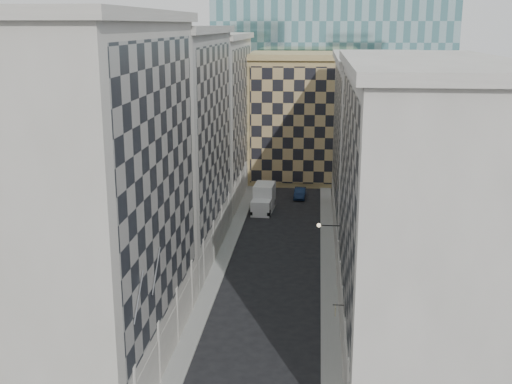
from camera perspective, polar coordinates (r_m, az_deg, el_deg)
The scene contains 13 objects.
sidewalk_west at distance 63.45m, azimuth -3.14°, elevation -6.36°, with size 1.50×100.00×0.15m, color gray.
sidewalk_east at distance 62.81m, azimuth 6.44°, elevation -6.66°, with size 1.50×100.00×0.15m, color gray.
bldg_left_a at distance 43.60m, azimuth -14.45°, elevation -0.42°, with size 10.80×22.80×23.70m.
bldg_left_b at distance 64.30m, azimuth -7.86°, elevation 4.24°, with size 10.80×22.80×22.70m.
bldg_left_c at distance 85.66m, azimuth -4.49°, elevation 6.58°, with size 10.80×22.80×21.70m.
bldg_right_a at distance 45.83m, azimuth 14.10°, elevation -1.61°, with size 10.80×26.80×20.70m.
bldg_right_b at distance 72.05m, azimuth 11.04°, elevation 4.03°, with size 10.80×28.80×19.70m.
tan_block at distance 97.36m, azimuth 4.39°, elevation 6.73°, with size 16.80×14.80×18.80m.
flagpoles_left at distance 38.82m, azimuth -9.59°, elevation -7.99°, with size 0.10×6.33×2.33m.
bracket_lamp at distance 55.10m, azimuth 5.80°, elevation -2.96°, with size 1.98×0.36×0.36m.
box_truck at distance 80.81m, azimuth 0.68°, elevation -0.68°, with size 2.78×6.12×3.29m.
dark_car at distance 86.98m, azimuth 3.93°, elevation -0.10°, with size 1.48×4.23×1.39m, color #0F1E3A.
shop_sign at distance 45.11m, azimuth 7.09°, elevation -10.34°, with size 0.77×0.68×0.75m.
Camera 1 is at (3.86, -28.52, 22.83)m, focal length 45.00 mm.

